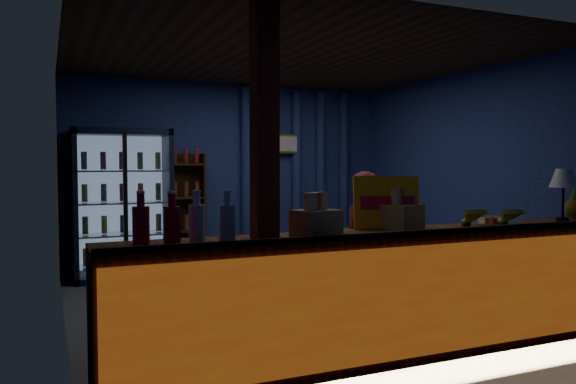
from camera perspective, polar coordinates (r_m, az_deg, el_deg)
name	(u,v)px	position (r m, az deg, el deg)	size (l,w,h in m)	color
ground	(293,299)	(6.18, 0.51, -10.81)	(4.60, 4.60, 0.00)	#515154
room_walls	(293,154)	(6.00, 0.52, 3.90)	(4.60, 4.60, 4.60)	navy
counter	(393,293)	(4.44, 10.66, -10.06)	(4.40, 0.57, 0.99)	brown
support_post	(265,188)	(3.85, -2.39, 0.39)	(0.16, 0.16, 2.60)	#9A3116
beverage_cooler	(122,205)	(7.48, -16.52, -1.28)	(1.20, 0.62, 1.90)	black
bottle_shelf	(185,213)	(7.77, -10.39, -2.07)	(0.50, 0.28, 1.60)	#3D2613
curtain_folds	(297,174)	(8.37, 0.88, 1.80)	(1.74, 0.14, 2.50)	navy
framed_picture	(288,144)	(8.27, 0.05, 4.90)	(0.36, 0.04, 0.28)	gold
shopkeeper	(369,252)	(4.93, 8.20, -6.08)	(0.51, 0.33, 1.40)	maroon
green_chair	(348,248)	(7.92, 6.09, -5.72)	(0.59, 0.61, 0.55)	#4F9F56
side_table	(264,255)	(7.46, -2.40, -6.36)	(0.65, 0.54, 0.62)	#3D2613
yellow_sign	(386,202)	(4.52, 9.97, -1.06)	(0.53, 0.27, 0.42)	#FDB70D
soda_bottles	(185,223)	(3.66, -10.44, -3.08)	(0.65, 0.19, 0.35)	red
snack_box_left	(316,221)	(3.96, 2.88, -2.99)	(0.36, 0.32, 0.32)	tan
snack_box_centre	(401,215)	(4.54, 11.45, -2.26)	(0.37, 0.34, 0.32)	tan
pastry_tray	(493,222)	(5.04, 20.10, -2.90)	(0.42, 0.42, 0.07)	silver
banana_bunches	(488,217)	(4.81, 19.67, -2.37)	(0.54, 0.31, 0.18)	gold
table_lamp	(563,180)	(5.58, 26.19, 1.08)	(0.24, 0.24, 0.47)	black
pineapple	(575,205)	(5.81, 27.17, -1.16)	(0.19, 0.19, 0.33)	brown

